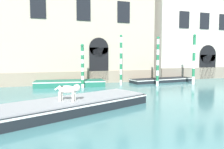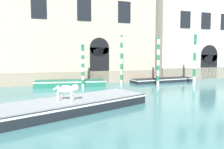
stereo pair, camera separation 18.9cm
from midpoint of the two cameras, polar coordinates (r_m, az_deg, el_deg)
The scene contains 10 objects.
palazzo_left at distance 23.18m, azimuth -9.26°, elevation 16.84°, with size 14.20×6.13×14.69m.
palazzo_right at distance 29.30m, azimuth 20.84°, elevation 14.69°, with size 12.95×6.13×15.31m.
boat_foreground at distance 10.15m, azimuth -13.00°, elevation -8.02°, with size 8.85×5.41×0.54m.
dog_on_deck at distance 9.80m, azimuth -11.72°, elevation -3.89°, with size 1.09×0.70×0.79m.
boat_moored_near_palazzo at distance 18.39m, azimuth -11.21°, elevation -2.23°, with size 5.83×2.52×0.49m.
boat_moored_far at distance 21.47m, azimuth 12.62°, elevation -1.41°, with size 6.44×2.12×0.36m.
mooring_pole_0 at distance 18.53m, azimuth 11.57°, elevation 3.44°, with size 0.23×0.23×4.11m.
mooring_pole_1 at distance 17.17m, azimuth -8.02°, elevation 2.25°, with size 0.24×0.24×3.44m.
mooring_pole_2 at distance 20.46m, azimuth 20.35°, elevation 3.77°, with size 0.25×0.25×4.40m.
mooring_pole_3 at distance 18.69m, azimuth 2.07°, elevation 3.82°, with size 0.22×0.22×4.29m.
Camera 1 is at (-2.08, -3.23, 2.55)m, focal length 35.00 mm.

